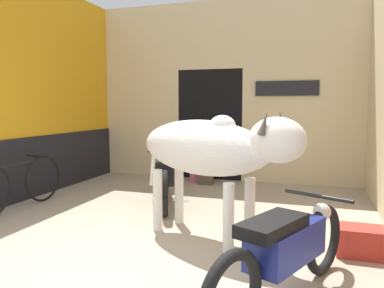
{
  "coord_description": "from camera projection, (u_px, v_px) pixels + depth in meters",
  "views": [
    {
      "loc": [
        1.68,
        -2.37,
        1.46
      ],
      "look_at": [
        0.21,
        2.11,
        0.97
      ],
      "focal_mm": 35.0,
      "sensor_mm": 36.0,
      "label": 1
    }
  ],
  "objects": [
    {
      "name": "motorcycle_far",
      "position": [
        166.0,
        176.0,
        5.52
      ],
      "size": [
        0.84,
        1.78,
        0.74
      ],
      "color": "black",
      "rests_on": "ground_plane"
    },
    {
      "name": "shopkeeper_seated",
      "position": [
        208.0,
        152.0,
        6.97
      ],
      "size": [
        0.37,
        0.33,
        1.14
      ],
      "color": "brown",
      "rests_on": "ground_plane"
    },
    {
      "name": "plastic_stool",
      "position": [
        196.0,
        170.0,
        7.19
      ],
      "size": [
        0.36,
        0.36,
        0.39
      ],
      "color": "#DB6093",
      "rests_on": "ground_plane"
    },
    {
      "name": "cow",
      "position": [
        210.0,
        149.0,
        3.96
      ],
      "size": [
        2.08,
        1.37,
        1.42
      ],
      "color": "silver",
      "rests_on": "ground_plane"
    },
    {
      "name": "wall_left_shopfront",
      "position": [
        22.0,
        92.0,
        5.76
      ],
      "size": [
        0.25,
        4.7,
        3.45
      ],
      "color": "orange",
      "rests_on": "ground_plane"
    },
    {
      "name": "crate",
      "position": [
        360.0,
        241.0,
        3.65
      ],
      "size": [
        0.44,
        0.32,
        0.28
      ],
      "color": "red",
      "rests_on": "ground_plane"
    },
    {
      "name": "wall_back_with_doorway",
      "position": [
        221.0,
        104.0,
        7.48
      ],
      "size": [
        5.08,
        0.93,
        3.45
      ],
      "color": "beige",
      "rests_on": "ground_plane"
    },
    {
      "name": "motorcycle_near",
      "position": [
        286.0,
        249.0,
        2.73
      ],
      "size": [
        0.92,
        1.8,
        0.73
      ],
      "color": "black",
      "rests_on": "ground_plane"
    },
    {
      "name": "bicycle",
      "position": [
        19.0,
        184.0,
        5.24
      ],
      "size": [
        0.44,
        1.66,
        0.72
      ],
      "color": "black",
      "rests_on": "ground_plane"
    }
  ]
}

